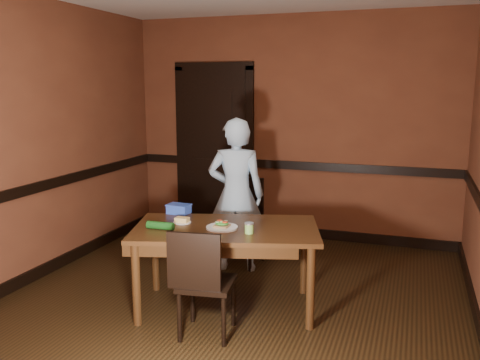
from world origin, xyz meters
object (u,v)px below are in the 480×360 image
Objects in this scene: dining_table at (226,268)px; chair_far at (241,222)px; chair_near at (207,281)px; food_tub at (179,209)px; sauce_jar at (249,228)px; cheese_saucer at (182,221)px; person at (236,195)px; sandwich_plate at (222,226)px.

dining_table is 1.11m from chair_far.
chair_near reaches higher than food_tub.
sauce_jar reaches higher than cheese_saucer.
person is at bearing 114.86° from sauce_jar.
person is at bearing -83.27° from chair_far.
chair_far reaches higher than food_tub.
food_tub is (-0.17, 0.28, 0.03)m from cheese_saucer.
dining_table is at bearing 0.34° from cheese_saucer.
food_tub reaches higher than sandwich_plate.
chair_near is at bearing -48.27° from food_tub.
cheese_saucer is 0.70× the size of food_tub.
chair_near is 3.94× the size of food_tub.
chair_near reaches higher than sandwich_plate.
cheese_saucer is (-0.38, 0.05, 0.00)m from sandwich_plate.
sauce_jar is 0.41× the size of food_tub.
dining_table is 1.69× the size of chair_far.
food_tub is at bearing -106.87° from chair_far.
chair_far is 1.19m from sandwich_plate.
chair_near is at bearing 86.88° from person.
cheese_saucer is at bearing -56.11° from chair_near.
dining_table is at bearing -22.50° from food_tub.
cheese_saucer is at bearing 170.55° from sauce_jar.
food_tub is (-0.33, -0.64, -0.02)m from person.
chair_far is at bearing -88.27° from chair_near.
sandwich_plate is at bearing -27.43° from food_tub.
food_tub is at bearing 120.85° from cheese_saucer.
cheese_saucer is (-0.16, -1.08, 0.28)m from chair_far.
dining_table is at bearing -94.84° from chair_near.
sandwich_plate reaches higher than cheese_saucer.
person reaches higher than cheese_saucer.
chair_far is (-0.24, 1.08, 0.09)m from dining_table.
chair_far reaches higher than chair_near.
chair_near is 1.46m from person.
sauce_jar is (0.48, -1.19, 0.31)m from chair_far.
food_tub is at bearing 137.70° from dining_table.
cheese_saucer is at bearing 66.10° from person.
food_tub is at bearing 48.77° from person.
person is 0.99m from sandwich_plate.
chair_far is 1.58m from chair_near.
chair_far is 1.13m from cheese_saucer.
dining_table is 5.82× the size of sandwich_plate.
sandwich_plate is 1.22× the size of food_tub.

